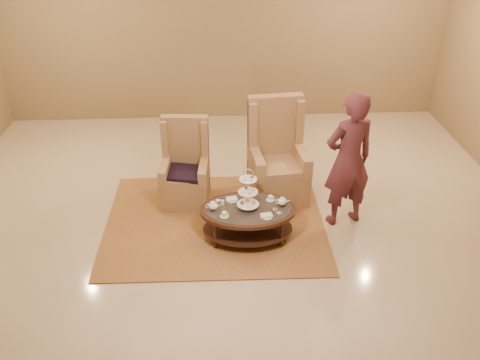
{
  "coord_description": "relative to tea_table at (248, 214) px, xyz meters",
  "views": [
    {
      "loc": [
        -0.26,
        -5.53,
        4.05
      ],
      "look_at": [
        0.07,
        0.2,
        0.75
      ],
      "focal_mm": 40.0,
      "sensor_mm": 36.0,
      "label": 1
    }
  ],
  "objects": [
    {
      "name": "armchair_right",
      "position": [
        0.49,
        1.08,
        0.11
      ],
      "size": [
        0.84,
        0.86,
        1.43
      ],
      "rotation": [
        0.0,
        0.0,
        0.09
      ],
      "color": "#A5794D",
      "rests_on": "ground"
    },
    {
      "name": "person",
      "position": [
        1.29,
        0.31,
        0.55
      ],
      "size": [
        0.76,
        0.6,
        1.83
      ],
      "rotation": [
        0.0,
        0.0,
        3.42
      ],
      "color": "#4E212A",
      "rests_on": "ground"
    },
    {
      "name": "rug",
      "position": [
        -0.41,
        0.37,
        -0.36
      ],
      "size": [
        2.93,
        2.46,
        0.02
      ],
      "rotation": [
        0.0,
        0.0,
        -0.02
      ],
      "color": "#A4753A",
      "rests_on": "ground"
    },
    {
      "name": "wall_back",
      "position": [
        -0.16,
        3.97,
        1.39
      ],
      "size": [
        8.0,
        0.04,
        3.5
      ],
      "primitive_type": "cube",
      "color": "olive",
      "rests_on": "ground"
    },
    {
      "name": "tea_table",
      "position": [
        0.0,
        0.0,
        0.0
      ],
      "size": [
        1.21,
        0.85,
        1.0
      ],
      "rotation": [
        0.0,
        0.0,
        -0.02
      ],
      "color": "black",
      "rests_on": "ground"
    },
    {
      "name": "ground",
      "position": [
        -0.16,
        -0.03,
        -0.36
      ],
      "size": [
        8.0,
        8.0,
        0.0
      ],
      "primitive_type": "plane",
      "color": "#C3AF91",
      "rests_on": "ground"
    },
    {
      "name": "armchair_left",
      "position": [
        -0.8,
        1.01,
        0.04
      ],
      "size": [
        0.69,
        0.71,
        1.19
      ],
      "rotation": [
        0.0,
        0.0,
        -0.08
      ],
      "color": "#A5794D",
      "rests_on": "ground"
    },
    {
      "name": "ceiling",
      "position": [
        -0.16,
        -0.03,
        -0.36
      ],
      "size": [
        8.0,
        8.0,
        0.02
      ],
      "primitive_type": "cube",
      "color": "silver",
      "rests_on": "ground"
    }
  ]
}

